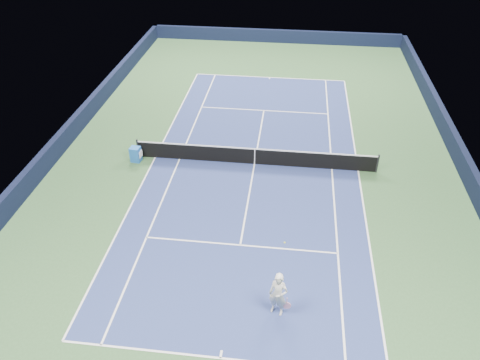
# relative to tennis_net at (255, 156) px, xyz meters

# --- Properties ---
(ground) EXTENTS (40.00, 40.00, 0.00)m
(ground) POSITION_rel_tennis_net_xyz_m (0.00, 0.00, -0.50)
(ground) COLOR #2E512C
(ground) RESTS_ON ground
(wall_far) EXTENTS (22.00, 0.35, 1.10)m
(wall_far) POSITION_rel_tennis_net_xyz_m (0.00, 19.82, 0.05)
(wall_far) COLOR black
(wall_far) RESTS_ON ground
(wall_right) EXTENTS (0.35, 40.00, 1.10)m
(wall_right) POSITION_rel_tennis_net_xyz_m (10.82, 0.00, 0.05)
(wall_right) COLOR black
(wall_right) RESTS_ON ground
(wall_left) EXTENTS (0.35, 40.00, 1.10)m
(wall_left) POSITION_rel_tennis_net_xyz_m (-10.82, 0.00, 0.05)
(wall_left) COLOR black
(wall_left) RESTS_ON ground
(court_surface) EXTENTS (10.97, 23.77, 0.01)m
(court_surface) POSITION_rel_tennis_net_xyz_m (0.00, 0.00, -0.50)
(court_surface) COLOR navy
(court_surface) RESTS_ON ground
(baseline_far) EXTENTS (10.97, 0.08, 0.00)m
(baseline_far) POSITION_rel_tennis_net_xyz_m (0.00, 11.88, -0.50)
(baseline_far) COLOR white
(baseline_far) RESTS_ON ground
(baseline_near) EXTENTS (10.97, 0.08, 0.00)m
(baseline_near) POSITION_rel_tennis_net_xyz_m (0.00, -11.88, -0.50)
(baseline_near) COLOR white
(baseline_near) RESTS_ON ground
(sideline_doubles_right) EXTENTS (0.08, 23.77, 0.00)m
(sideline_doubles_right) POSITION_rel_tennis_net_xyz_m (5.49, 0.00, -0.50)
(sideline_doubles_right) COLOR white
(sideline_doubles_right) RESTS_ON ground
(sideline_doubles_left) EXTENTS (0.08, 23.77, 0.00)m
(sideline_doubles_left) POSITION_rel_tennis_net_xyz_m (-5.49, 0.00, -0.50)
(sideline_doubles_left) COLOR white
(sideline_doubles_left) RESTS_ON ground
(sideline_singles_right) EXTENTS (0.08, 23.77, 0.00)m
(sideline_singles_right) POSITION_rel_tennis_net_xyz_m (4.12, 0.00, -0.50)
(sideline_singles_right) COLOR white
(sideline_singles_right) RESTS_ON ground
(sideline_singles_left) EXTENTS (0.08, 23.77, 0.00)m
(sideline_singles_left) POSITION_rel_tennis_net_xyz_m (-4.12, 0.00, -0.50)
(sideline_singles_left) COLOR white
(sideline_singles_left) RESTS_ON ground
(service_line_far) EXTENTS (8.23, 0.08, 0.00)m
(service_line_far) POSITION_rel_tennis_net_xyz_m (0.00, 6.40, -0.50)
(service_line_far) COLOR white
(service_line_far) RESTS_ON ground
(service_line_near) EXTENTS (8.23, 0.08, 0.00)m
(service_line_near) POSITION_rel_tennis_net_xyz_m (0.00, -6.40, -0.50)
(service_line_near) COLOR white
(service_line_near) RESTS_ON ground
(center_service_line) EXTENTS (0.08, 12.80, 0.00)m
(center_service_line) POSITION_rel_tennis_net_xyz_m (0.00, 0.00, -0.50)
(center_service_line) COLOR white
(center_service_line) RESTS_ON ground
(center_mark_far) EXTENTS (0.08, 0.30, 0.00)m
(center_mark_far) POSITION_rel_tennis_net_xyz_m (0.00, 11.73, -0.50)
(center_mark_far) COLOR white
(center_mark_far) RESTS_ON ground
(center_mark_near) EXTENTS (0.08, 0.30, 0.00)m
(center_mark_near) POSITION_rel_tennis_net_xyz_m (0.00, -11.73, -0.50)
(center_mark_near) COLOR white
(center_mark_near) RESTS_ON ground
(tennis_net) EXTENTS (12.90, 0.10, 1.07)m
(tennis_net) POSITION_rel_tennis_net_xyz_m (0.00, 0.00, 0.00)
(tennis_net) COLOR black
(tennis_net) RESTS_ON ground
(sponsor_cube) EXTENTS (0.61, 0.53, 0.84)m
(sponsor_cube) POSITION_rel_tennis_net_xyz_m (-6.40, -0.46, -0.09)
(sponsor_cube) COLOR blue
(sponsor_cube) RESTS_ON ground
(tennis_player) EXTENTS (0.88, 1.35, 2.54)m
(tennis_player) POSITION_rel_tennis_net_xyz_m (1.76, -9.75, 0.43)
(tennis_player) COLOR silver
(tennis_player) RESTS_ON ground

